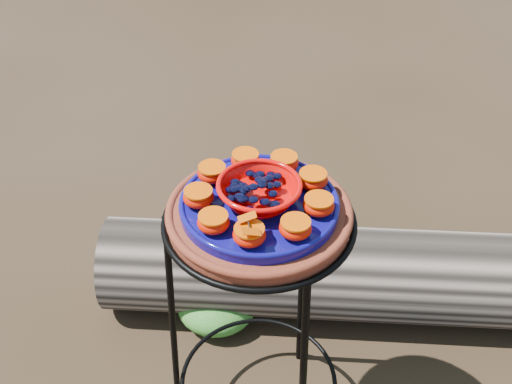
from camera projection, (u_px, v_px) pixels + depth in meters
The scene contains 18 objects.
plant_stand at pixel (259, 330), 1.54m from camera, with size 0.44×0.44×0.70m, color black, non-canonical shape.
terracotta_saucer at pixel (259, 215), 1.31m from camera, with size 0.38×0.38×0.03m, color maroon.
cobalt_plate at pixel (259, 205), 1.29m from camera, with size 0.32×0.32×0.02m, color #0C085F.
red_bowl at pixel (259, 193), 1.27m from camera, with size 0.16×0.16×0.04m, color red, non-canonical shape.
glass_gems at pixel (259, 179), 1.25m from camera, with size 0.13×0.13×0.02m, color black, non-canonical shape.
orange_half_0 at pixel (249, 235), 1.18m from camera, with size 0.06×0.06×0.03m, color #C30A00.
orange_half_1 at pixel (295, 228), 1.20m from camera, with size 0.06×0.06×0.03m, color #C30A00.
orange_half_2 at pixel (319, 205), 1.25m from camera, with size 0.06×0.06×0.03m, color #C30A00.
orange_half_3 at pixel (313, 180), 1.32m from camera, with size 0.06×0.06×0.03m, color #C30A00.
orange_half_4 at pixel (284, 163), 1.36m from camera, with size 0.06×0.06×0.03m, color #C30A00.
orange_half_5 at pixel (245, 160), 1.37m from camera, with size 0.06×0.06×0.03m, color #C30A00.
orange_half_6 at pixel (212, 173), 1.33m from camera, with size 0.06×0.06×0.03m, color #C30A00.
orange_half_7 at pixel (199, 197), 1.27m from camera, with size 0.06×0.06×0.03m, color #C30A00.
orange_half_8 at pixel (213, 222), 1.21m from camera, with size 0.06×0.06×0.03m, color #C30A00.
butterfly at pixel (249, 225), 1.17m from camera, with size 0.07×0.05×0.01m, color #BD4301, non-canonical shape.
driftwood_log at pixel (355, 274), 1.97m from camera, with size 1.54×0.40×0.29m, color black, non-canonical shape.
foliage_left at pixel (217, 302), 1.99m from camera, with size 0.25×0.25×0.12m, color #216A1A.
foliage_back at pixel (345, 256), 2.14m from camera, with size 0.28×0.28×0.14m, color #216A1A.
Camera 1 is at (0.54, -0.84, 1.57)m, focal length 45.00 mm.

